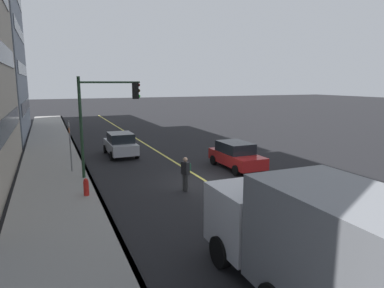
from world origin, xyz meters
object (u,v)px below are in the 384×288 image
(car_silver, at_px, (121,144))
(fire_hydrant, at_px, (86,189))
(street_sign_post, at_px, (70,143))
(traffic_light_mast, at_px, (104,110))
(pedestrian_with_backpack, at_px, (186,171))
(truck_gray, at_px, (335,253))
(car_red, at_px, (236,155))

(car_silver, bearing_deg, fire_hydrant, 159.04)
(car_silver, relative_size, street_sign_post, 1.33)
(car_silver, distance_m, traffic_light_mast, 6.43)
(fire_hydrant, bearing_deg, car_silver, -20.96)
(pedestrian_with_backpack, relative_size, fire_hydrant, 1.78)
(truck_gray, distance_m, pedestrian_with_backpack, 9.73)
(car_red, distance_m, pedestrian_with_backpack, 5.33)
(truck_gray, xyz_separation_m, street_sign_post, (15.16, 4.32, 0.19))
(car_silver, height_order, pedestrian_with_backpack, pedestrian_with_backpack)
(truck_gray, height_order, street_sign_post, street_sign_post)
(pedestrian_with_backpack, xyz_separation_m, street_sign_post, (5.47, 4.83, 0.83))
(street_sign_post, bearing_deg, truck_gray, -164.09)
(truck_gray, distance_m, traffic_light_mast, 13.96)
(car_red, height_order, pedestrian_with_backpack, pedestrian_with_backpack)
(traffic_light_mast, bearing_deg, street_sign_post, 47.40)
(car_red, bearing_deg, pedestrian_with_backpack, 122.97)
(traffic_light_mast, bearing_deg, fire_hydrant, 155.23)
(traffic_light_mast, height_order, street_sign_post, traffic_light_mast)
(car_silver, height_order, traffic_light_mast, traffic_light_mast)
(car_red, height_order, truck_gray, truck_gray)
(truck_gray, relative_size, street_sign_post, 2.41)
(pedestrian_with_backpack, relative_size, traffic_light_mast, 0.31)
(car_red, height_order, street_sign_post, street_sign_post)
(car_silver, height_order, car_red, car_silver)
(traffic_light_mast, bearing_deg, car_red, -97.30)
(street_sign_post, height_order, fire_hydrant, street_sign_post)
(car_silver, relative_size, pedestrian_with_backpack, 2.45)
(pedestrian_with_backpack, bearing_deg, car_silver, 7.62)
(pedestrian_with_backpack, xyz_separation_m, fire_hydrant, (0.76, 4.52, -0.51))
(traffic_light_mast, xyz_separation_m, street_sign_post, (1.60, 1.74, -1.92))
(car_silver, relative_size, car_red, 0.96)
(truck_gray, bearing_deg, street_sign_post, 15.91)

